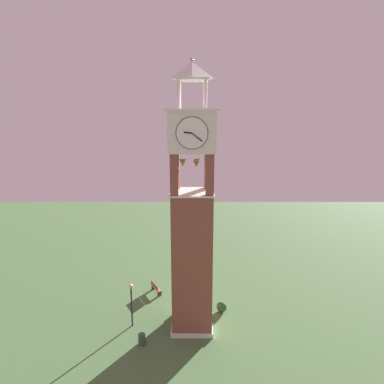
{
  "coord_description": "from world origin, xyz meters",
  "views": [
    {
      "loc": [
        -0.02,
        24.04,
        16.34
      ],
      "look_at": [
        0.0,
        0.0,
        10.95
      ],
      "focal_mm": 31.7,
      "sensor_mm": 36.0,
      "label": 1
    }
  ],
  "objects_px": {
    "clock_tower": "(192,225)",
    "lamp_post": "(131,297)",
    "park_bench": "(156,288)",
    "trash_bin": "(142,339)"
  },
  "relations": [
    {
      "from": "park_bench",
      "to": "lamp_post",
      "type": "relative_size",
      "value": 0.45
    },
    {
      "from": "park_bench",
      "to": "lamp_post",
      "type": "xyz_separation_m",
      "value": [
        1.32,
        5.2,
        2.04
      ]
    },
    {
      "from": "clock_tower",
      "to": "park_bench",
      "type": "bearing_deg",
      "value": -56.62
    },
    {
      "from": "clock_tower",
      "to": "lamp_post",
      "type": "relative_size",
      "value": 5.6
    },
    {
      "from": "park_bench",
      "to": "trash_bin",
      "type": "bearing_deg",
      "value": 88.15
    },
    {
      "from": "park_bench",
      "to": "trash_bin",
      "type": "height_order",
      "value": "park_bench"
    },
    {
      "from": "park_bench",
      "to": "trash_bin",
      "type": "distance_m",
      "value": 7.45
    },
    {
      "from": "clock_tower",
      "to": "lamp_post",
      "type": "distance_m",
      "value": 7.56
    },
    {
      "from": "clock_tower",
      "to": "park_bench",
      "type": "height_order",
      "value": "clock_tower"
    },
    {
      "from": "park_bench",
      "to": "trash_bin",
      "type": "xyz_separation_m",
      "value": [
        0.24,
        7.45,
        -0.08
      ]
    }
  ]
}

